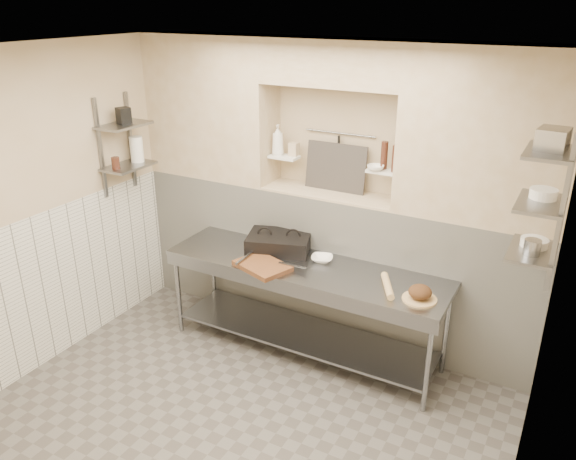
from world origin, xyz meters
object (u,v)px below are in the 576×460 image
Objects in this scene: mixing_bowl at (322,259)px; bottle_soap at (278,140)px; panini_press at (279,243)px; rolling_pin at (388,286)px; prep_table at (304,291)px; bread_loaf at (420,292)px; cutting_board at (262,266)px; bowl_alcove at (375,168)px; jug_left at (137,149)px.

mixing_bowl is 1.22m from bottle_soap.
rolling_pin is at bearing -30.44° from panini_press.
bottle_soap reaches higher than prep_table.
bread_loaf is (0.98, -0.27, 0.05)m from mixing_bowl.
cutting_board is 2.54× the size of bread_loaf.
bowl_alcove is (0.43, 0.52, 1.09)m from prep_table.
jug_left is (-1.28, -0.56, -0.12)m from bottle_soap.
cutting_board is at bearing -100.63° from panini_press.
mixing_bowl is 1.06× the size of bread_loaf.
cutting_board is 3.16× the size of bowl_alcove.
jug_left is (-1.95, -0.17, 0.81)m from mixing_bowl.
bowl_alcove is at bearing 50.29° from prep_table.
panini_press is 0.98m from bottle_soap.
rolling_pin is (1.16, -0.24, -0.05)m from panini_press.
bread_loaf is (0.28, -0.05, 0.04)m from rolling_pin.
rolling_pin is 1.57× the size of jug_left.
bowl_alcove is (-0.37, 0.57, 0.81)m from rolling_pin.
bowl_alcove reaches higher than prep_table.
bottle_soap is (-1.66, 0.66, 0.89)m from bread_loaf.
cutting_board is at bearing -145.13° from prep_table.
prep_table is 13.27× the size of mixing_bowl.
cutting_board is 2.39× the size of mixing_bowl.
bowl_alcove is at bearing 44.80° from cutting_board.
bread_loaf is (1.08, -0.10, 0.33)m from prep_table.
prep_table is 8.90× the size of bottle_soap.
bottle_soap reaches higher than cutting_board.
bottle_soap is at bearing 158.30° from bread_loaf.
rolling_pin is (0.80, -0.05, 0.29)m from prep_table.
bottle_soap is (-0.22, 0.37, 0.88)m from panini_press.
panini_press is at bearing 168.65° from bread_loaf.
rolling_pin reaches higher than prep_table.
bread_loaf is 3.03m from jug_left.
prep_table is 14.08× the size of bread_loaf.
jug_left is at bearing 172.23° from cutting_board.
bread_loaf is at bearing -1.95° from jug_left.
mixing_bowl is 0.73m from rolling_pin.
cutting_board is 1.24m from bottle_soap.
mixing_bowl reaches higher than cutting_board.
jug_left is (-1.86, -0.00, 1.10)m from prep_table.
jug_left is (-2.93, 0.10, 0.77)m from bread_loaf.
bowl_alcove is at bearing 136.54° from bread_loaf.
panini_press is at bearing 152.49° from prep_table.
panini_press is 3.47× the size of mixing_bowl.
bottle_soap reaches higher than mixing_bowl.
rolling_pin reaches higher than mixing_bowl.
bowl_alcove is (-0.65, 0.62, 0.76)m from bread_loaf.
bottle_soap reaches higher than jug_left.
bowl_alcove is 2.34m from jug_left.
bowl_alcove is at bearing 12.74° from jug_left.
rolling_pin is 1.35× the size of bottle_soap.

